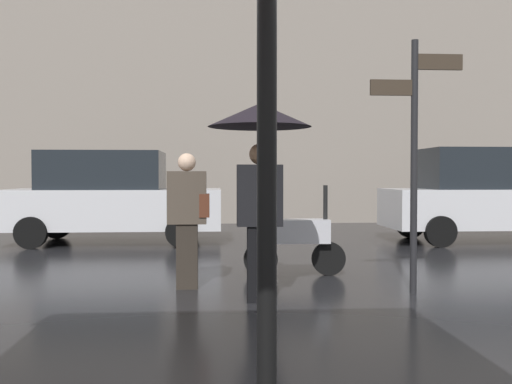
% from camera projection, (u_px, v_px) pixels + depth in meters
% --- Properties ---
extents(pedestrian_with_umbrella, '(1.12, 1.12, 2.14)m').
position_uv_depth(pedestrian_with_umbrella, '(260.00, 142.00, 6.28)').
color(pedestrian_with_umbrella, black).
rests_on(pedestrian_with_umbrella, ground).
extents(pedestrian_with_bag, '(0.50, 0.24, 1.63)m').
position_uv_depth(pedestrian_with_bag, '(188.00, 212.00, 7.04)').
color(pedestrian_with_bag, '#2A241E').
rests_on(pedestrian_with_bag, ground).
extents(parked_scooter, '(1.39, 0.32, 1.23)m').
position_uv_depth(parked_scooter, '(291.00, 235.00, 7.95)').
color(parked_scooter, black).
rests_on(parked_scooter, ground).
extents(parked_car_left, '(4.27, 1.90, 1.92)m').
position_uv_depth(parked_car_left, '(487.00, 195.00, 12.07)').
color(parked_car_left, silver).
rests_on(parked_car_left, ground).
extents(parked_car_right, '(4.29, 2.00, 1.85)m').
position_uv_depth(parked_car_right, '(111.00, 197.00, 11.88)').
color(parked_car_right, silver).
rests_on(parked_car_right, ground).
extents(street_signpost, '(1.08, 0.08, 2.93)m').
position_uv_depth(street_signpost, '(415.00, 140.00, 6.75)').
color(street_signpost, black).
rests_on(street_signpost, ground).
extents(building_block, '(17.83, 2.30, 13.10)m').
position_uv_depth(building_block, '(222.00, 4.00, 17.67)').
color(building_block, gray).
rests_on(building_block, ground).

